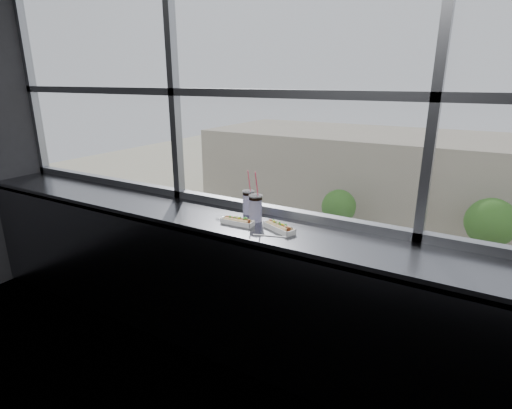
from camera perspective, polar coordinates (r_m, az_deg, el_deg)
The scene contains 22 objects.
wall_back_lower at distance 3.30m, azimuth 3.31°, elevation -10.57°, with size 6.00×6.00×0.00m, color black.
window_glass at distance 2.94m, azimuth 4.14°, elevation 21.36°, with size 6.00×6.00×0.00m, color silver.
window_mullions at distance 2.92m, azimuth 3.95°, elevation 21.39°, with size 6.00×0.08×2.40m, color gray, non-canonical shape.
counter at distance 2.86m, azimuth 0.98°, elevation -3.61°, with size 6.00×0.55×0.06m, color slate.
counter_fascia at distance 2.90m, azimuth -1.63°, elevation -14.84°, with size 6.00×0.04×1.04m, color slate.
hotdog_tray_left at distance 2.87m, azimuth -2.66°, elevation -2.38°, with size 0.25×0.09×0.06m.
hotdog_tray_right at distance 2.76m, azimuth 3.33°, elevation -3.22°, with size 0.27×0.18×0.06m.
soda_cup_left at distance 3.08m, azimuth -1.10°, elevation 0.52°, with size 0.09×0.09×0.35m.
soda_cup_right at distance 2.91m, azimuth -0.06°, elevation -0.32°, with size 0.10×0.10×0.38m.
loose_straw at distance 2.66m, azimuth 1.94°, elevation -4.49°, with size 0.01×0.01×0.23m, color white.
wrapper at distance 2.99m, azimuth -4.93°, elevation -1.86°, with size 0.10×0.07×0.02m, color silver.
plaza_ground at distance 47.95m, azimuth 27.45°, elevation -0.40°, with size 120.00×120.00×0.00m, color beige.
street_asphalt at distance 26.14m, azimuth 23.88°, elevation -14.18°, with size 80.00×10.00×0.06m, color black.
far_sidewalk at distance 33.31m, azimuth 25.64°, elevation -7.49°, with size 80.00×6.00×0.04m, color beige.
far_building at distance 41.63m, azimuth 27.70°, elevation 2.82°, with size 50.00×14.00×8.00m, color #A59A85.
car_near_c at distance 22.28m, azimuth 20.06°, elevation -16.41°, with size 6.04×2.52×2.01m, color #6E1200.
car_far_a at distance 31.60m, azimuth 5.23°, elevation -4.76°, with size 6.74×2.81×2.25m, color #313131.
car_near_b at distance 23.55m, azimuth 6.39°, elevation -13.53°, with size 5.71×2.38×1.90m, color black.
car_far_b at distance 29.23m, azimuth 31.83°, elevation -9.45°, with size 6.62×2.76×2.21m, color maroon.
pedestrian_a at distance 34.75m, azimuth 15.24°, elevation -3.30°, with size 0.98×0.73×2.20m, color #66605B.
tree_left at distance 33.71m, azimuth 11.73°, elevation -0.30°, with size 2.85×2.85×4.45m.
tree_center at distance 32.05m, azimuth 30.52°, elevation -2.23°, with size 3.42×3.42×5.34m.
Camera 1 is at (1.30, -1.10, 2.10)m, focal length 28.00 mm.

